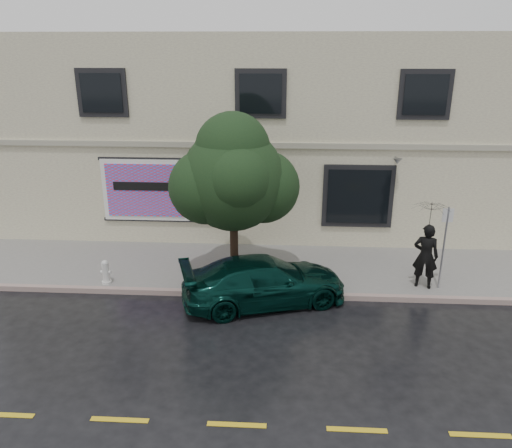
# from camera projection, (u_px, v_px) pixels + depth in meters

# --- Properties ---
(ground) EXTENTS (90.00, 90.00, 0.00)m
(ground) POSITION_uv_depth(u_px,v_px,m) (250.00, 325.00, 12.49)
(ground) COLOR black
(ground) RESTS_ON ground
(sidewalk) EXTENTS (20.00, 3.50, 0.15)m
(sidewalk) POSITION_uv_depth(u_px,v_px,m) (257.00, 268.00, 15.52)
(sidewalk) COLOR gray
(sidewalk) RESTS_ON ground
(curb) EXTENTS (20.00, 0.18, 0.16)m
(curb) POSITION_uv_depth(u_px,v_px,m) (254.00, 294.00, 13.87)
(curb) COLOR gray
(curb) RESTS_ON ground
(road_marking) EXTENTS (19.00, 0.12, 0.01)m
(road_marking) POSITION_uv_depth(u_px,v_px,m) (237.00, 425.00, 9.20)
(road_marking) COLOR gold
(road_marking) RESTS_ON ground
(building) EXTENTS (20.00, 8.12, 7.00)m
(building) POSITION_uv_depth(u_px,v_px,m) (266.00, 129.00, 19.76)
(building) COLOR beige
(building) RESTS_ON ground
(billboard) EXTENTS (4.30, 0.16, 2.20)m
(billboard) POSITION_uv_depth(u_px,v_px,m) (164.00, 190.00, 16.60)
(billboard) COLOR white
(billboard) RESTS_ON ground
(car) EXTENTS (4.79, 3.19, 1.28)m
(car) POSITION_uv_depth(u_px,v_px,m) (264.00, 281.00, 13.38)
(car) COLOR black
(car) RESTS_ON ground
(pedestrian) EXTENTS (0.79, 0.63, 1.88)m
(pedestrian) POSITION_uv_depth(u_px,v_px,m) (426.00, 256.00, 13.85)
(pedestrian) COLOR black
(pedestrian) RESTS_ON sidewalk
(umbrella) EXTENTS (1.28, 1.28, 0.81)m
(umbrella) POSITION_uv_depth(u_px,v_px,m) (431.00, 210.00, 13.39)
(umbrella) COLOR black
(umbrella) RESTS_ON pedestrian
(street_tree) EXTENTS (2.82, 2.82, 4.45)m
(street_tree) POSITION_uv_depth(u_px,v_px,m) (233.00, 180.00, 13.52)
(street_tree) COLOR #322316
(street_tree) RESTS_ON sidewalk
(fire_hydrant) EXTENTS (0.29, 0.27, 0.71)m
(fire_hydrant) POSITION_uv_depth(u_px,v_px,m) (106.00, 272.00, 14.25)
(fire_hydrant) COLOR silver
(fire_hydrant) RESTS_ON sidewalk
(sign_pole) EXTENTS (0.29, 0.05, 2.39)m
(sign_pole) POSITION_uv_depth(u_px,v_px,m) (445.00, 240.00, 13.60)
(sign_pole) COLOR #9FA0A7
(sign_pole) RESTS_ON sidewalk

